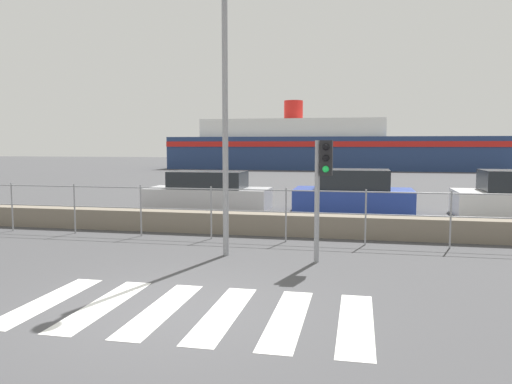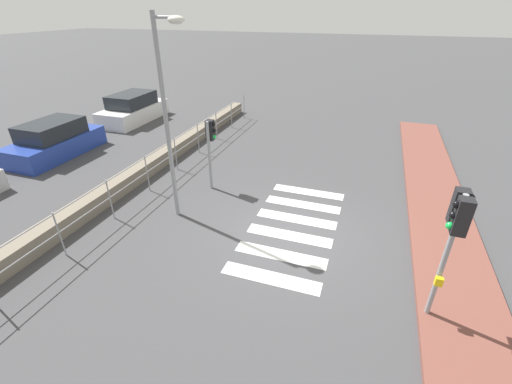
{
  "view_description": "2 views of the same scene",
  "coord_description": "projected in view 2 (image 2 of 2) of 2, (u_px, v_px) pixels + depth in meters",
  "views": [
    {
      "loc": [
        2.63,
        -6.45,
        2.32
      ],
      "look_at": [
        0.87,
        2.0,
        1.5
      ],
      "focal_mm": 35.0,
      "sensor_mm": 36.0,
      "label": 1
    },
    {
      "loc": [
        -7.79,
        -1.66,
        5.67
      ],
      "look_at": [
        -0.04,
        1.0,
        1.2
      ],
      "focal_mm": 24.0,
      "sensor_mm": 36.0,
      "label": 2
    }
  ],
  "objects": [
    {
      "name": "traffic_light_near",
      "position": [
        456.0,
        226.0,
        6.03
      ],
      "size": [
        0.58,
        0.41,
        2.89
      ],
      "color": "gray",
      "rests_on": "ground_plane"
    },
    {
      "name": "parked_car_blue",
      "position": [
        55.0,
        141.0,
        14.48
      ],
      "size": [
        3.99,
        1.82,
        1.48
      ],
      "color": "#233D9E",
      "rests_on": "ground_plane"
    },
    {
      "name": "seawall",
      "position": [
        110.0,
        192.0,
        11.28
      ],
      "size": [
        22.73,
        0.55,
        0.54
      ],
      "color": "slate",
      "rests_on": "ground_plane"
    },
    {
      "name": "sidewalk_brick",
      "position": [
        451.0,
        264.0,
        8.46
      ],
      "size": [
        24.0,
        1.8,
        0.12
      ],
      "color": "brown",
      "rests_on": "ground_plane"
    },
    {
      "name": "traffic_light_far",
      "position": [
        210.0,
        139.0,
        11.36
      ],
      "size": [
        0.34,
        0.32,
        2.4
      ],
      "color": "gray",
      "rests_on": "ground_plane"
    },
    {
      "name": "parked_car_white",
      "position": [
        133.0,
        109.0,
        18.92
      ],
      "size": [
        4.16,
        1.86,
        1.5
      ],
      "color": "silver",
      "rests_on": "ground_plane"
    },
    {
      "name": "streetlamp",
      "position": [
        169.0,
        102.0,
        8.88
      ],
      "size": [
        0.32,
        0.88,
        5.59
      ],
      "color": "gray",
      "rests_on": "ground_plane"
    },
    {
      "name": "ground_plane",
      "position": [
        290.0,
        234.0,
        9.66
      ],
      "size": [
        160.0,
        160.0,
        0.0
      ],
      "primitive_type": "plane",
      "color": "#424244"
    },
    {
      "name": "harbor_fence",
      "position": [
        129.0,
        180.0,
        10.75
      ],
      "size": [
        20.5,
        0.04,
        1.3
      ],
      "color": "gray",
      "rests_on": "ground_plane"
    },
    {
      "name": "crosswalk",
      "position": [
        293.0,
        227.0,
        9.97
      ],
      "size": [
        4.95,
        2.4,
        0.01
      ],
      "color": "silver",
      "rests_on": "ground_plane"
    }
  ]
}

